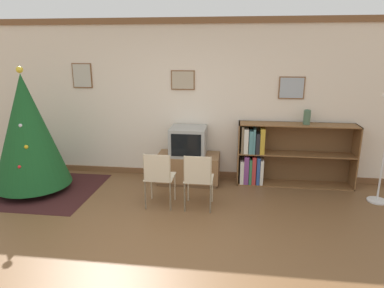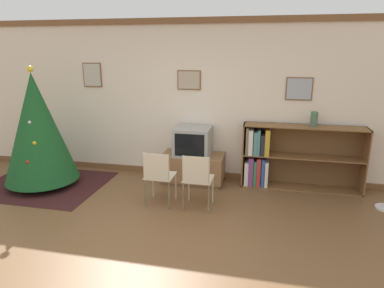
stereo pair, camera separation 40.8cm
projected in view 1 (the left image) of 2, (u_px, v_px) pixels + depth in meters
name	position (u px, v px, depth m)	size (l,w,h in m)	color
ground_plane	(144.00, 258.00, 3.73)	(24.00, 24.00, 0.00)	brown
wall_back	(181.00, 100.00, 5.88)	(8.98, 0.11, 2.70)	silver
area_rug	(35.00, 190.00, 5.55)	(1.99, 1.61, 0.01)	#381919
christmas_tree	(28.00, 131.00, 5.29)	(1.16, 1.16, 1.95)	maroon
tv_console	(188.00, 168.00, 5.83)	(1.04, 0.55, 0.49)	brown
television	(188.00, 141.00, 5.70)	(0.59, 0.54, 0.47)	#9E9E99
folding_chair_left	(159.00, 176.00, 4.83)	(0.40, 0.40, 0.82)	beige
folding_chair_right	(198.00, 178.00, 4.76)	(0.40, 0.40, 0.82)	beige
bookshelf	(273.00, 155.00, 5.70)	(1.89, 0.36, 1.04)	brown
vase	(307.00, 117.00, 5.45)	(0.11, 0.11, 0.24)	#47664C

